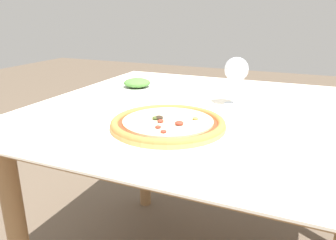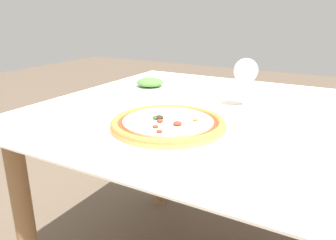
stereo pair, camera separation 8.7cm
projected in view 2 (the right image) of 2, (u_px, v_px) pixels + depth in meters
The scene contains 5 objects.
dining_table at pixel (221, 136), 1.07m from camera, with size 1.19×1.05×0.72m.
pizza_plate at pixel (168, 125), 0.87m from camera, with size 0.33×0.33×0.04m.
fork at pixel (101, 105), 1.11m from camera, with size 0.03×0.17×0.00m.
wine_glass_far_left at pixel (246, 72), 1.05m from camera, with size 0.08×0.08×0.16m.
side_plate at pixel (150, 85), 1.34m from camera, with size 0.19×0.19×0.05m.
Camera 2 is at (0.34, -0.96, 1.02)m, focal length 35.00 mm.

